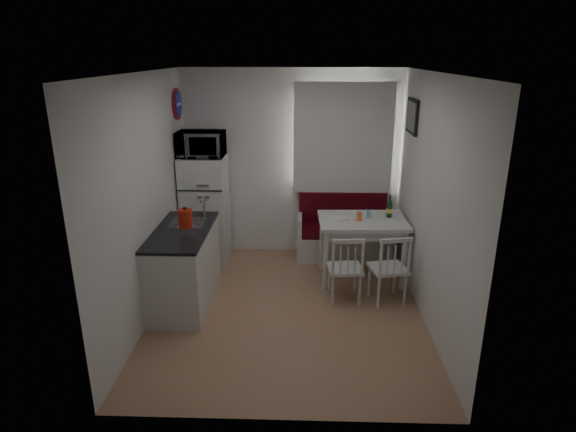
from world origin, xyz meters
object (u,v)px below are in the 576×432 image
Objects in this scene: kitchen_counter at (184,266)px; kettle at (185,219)px; fridge at (206,209)px; bench at (342,237)px; wine_bottle at (390,206)px; dining_table at (362,226)px; microwave at (201,144)px; chair_left at (346,263)px; chair_right at (390,262)px.

kitchen_counter is 5.20× the size of kettle.
fridge reaches higher than kettle.
kitchen_counter is 1.28m from fridge.
wine_bottle is (0.52, -0.58, 0.65)m from bench.
kettle is (-2.06, -0.66, 0.31)m from dining_table.
dining_table is 2.34m from microwave.
fridge is (-1.91, -0.11, 0.43)m from bench.
kitchen_counter reaches higher than chair_left.
microwave reaches higher than chair_left.
dining_table is at bearing 17.91° from kettle.
kitchen_counter is at bearing -90.94° from microwave.
wine_bottle is (0.59, 0.76, 0.45)m from chair_left.
kettle reaches higher than chair_left.
dining_table is 2.50× the size of chair_left.
chair_left is 0.30× the size of fridge.
microwave is (-1.91, -0.16, 1.34)m from bench.
bench is 5.09× the size of kettle.
chair_left is 1.75× the size of kettle.
chair_right is at bearing -5.05° from chair_left.
microwave is (-2.09, 0.52, 0.93)m from dining_table.
kettle is at bearing -88.60° from fridge.
wine_bottle is at bearing 14.21° from dining_table.
microwave is (-1.84, 1.17, 1.14)m from chair_left.
chair_right reaches higher than dining_table.
fridge is at bearing 90.00° from microwave.
microwave is at bearing 142.66° from chair_left.
kettle is (0.03, -1.18, -0.62)m from microwave.
fridge is at bearing 162.72° from dining_table.
kitchen_counter is at bearing -162.39° from wine_bottle.
bench is 0.87× the size of fridge.
kitchen_counter is 1.69m from microwave.
chair_left is (1.86, 0.02, 0.06)m from kitchen_counter.
bench is 1.96m from fridge.
microwave is 2.56m from wine_bottle.
kettle is at bearing -88.55° from microwave.
dining_table is at bearing 17.82° from kitchen_counter.
dining_table is at bearing -74.88° from bench.
wine_bottle is (2.45, 0.78, 0.50)m from kitchen_counter.
bench is at bearing 132.30° from wine_bottle.
kitchen_counter reaches higher than bench.
kettle is 2.52m from wine_bottle.
dining_table is at bearing -15.19° from fridge.
fridge is at bearing 91.40° from kettle.
dining_table is 0.73m from chair_left.
kettle is at bearing 175.50° from chair_left.
microwave is (0.00, -0.05, 0.91)m from fridge.
fridge is 5.08× the size of wine_bottle.
microwave reaches higher than kettle.
fridge is (-2.09, 0.57, 0.02)m from dining_table.
chair_left is (-0.25, -0.66, -0.21)m from dining_table.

